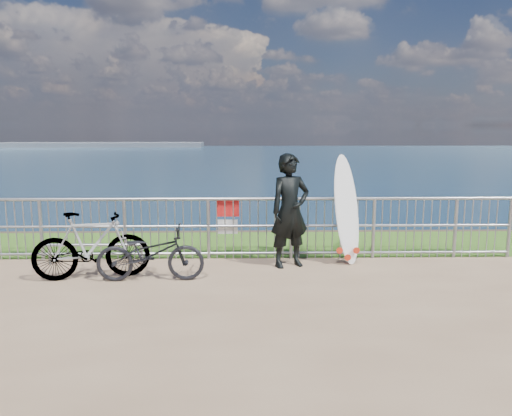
{
  "coord_description": "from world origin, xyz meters",
  "views": [
    {
      "loc": [
        0.19,
        -7.24,
        2.4
      ],
      "look_at": [
        0.35,
        1.2,
        1.0
      ],
      "focal_mm": 35.0,
      "sensor_mm": 36.0,
      "label": 1
    }
  ],
  "objects_px": {
    "surfer": "(290,211)",
    "bicycle_far": "(91,246)",
    "bicycle_near": "(150,253)",
    "surfboard": "(347,213)"
  },
  "relations": [
    {
      "from": "bicycle_near",
      "to": "bicycle_far",
      "type": "xyz_separation_m",
      "value": [
        -0.94,
        0.12,
        0.1
      ]
    },
    {
      "from": "surfer",
      "to": "bicycle_near",
      "type": "xyz_separation_m",
      "value": [
        -2.24,
        -0.77,
        -0.53
      ]
    },
    {
      "from": "surfer",
      "to": "bicycle_far",
      "type": "relative_size",
      "value": 1.08
    },
    {
      "from": "surfer",
      "to": "surfboard",
      "type": "bearing_deg",
      "value": -11.03
    },
    {
      "from": "surfboard",
      "to": "bicycle_far",
      "type": "xyz_separation_m",
      "value": [
        -4.19,
        -0.86,
        -0.34
      ]
    },
    {
      "from": "surfer",
      "to": "surfboard",
      "type": "height_order",
      "value": "surfer"
    },
    {
      "from": "surfer",
      "to": "bicycle_far",
      "type": "distance_m",
      "value": 3.27
    },
    {
      "from": "surfer",
      "to": "surfboard",
      "type": "relative_size",
      "value": 1.01
    },
    {
      "from": "bicycle_near",
      "to": "bicycle_far",
      "type": "bearing_deg",
      "value": 80.7
    },
    {
      "from": "surfboard",
      "to": "bicycle_near",
      "type": "height_order",
      "value": "surfboard"
    }
  ]
}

